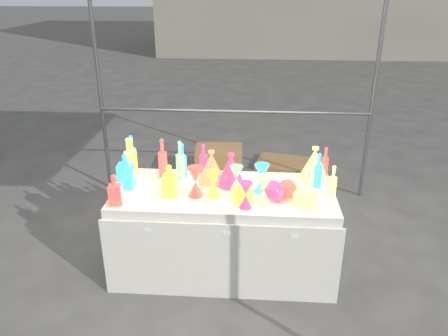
# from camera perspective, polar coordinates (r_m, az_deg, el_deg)

# --- Properties ---
(ground) EXTENTS (80.00, 80.00, 0.00)m
(ground) POSITION_cam_1_polar(r_m,az_deg,el_deg) (3.97, 0.00, -12.68)
(ground) COLOR slate
(ground) RESTS_ON ground
(display_table) EXTENTS (1.84, 0.83, 0.75)m
(display_table) POSITION_cam_1_polar(r_m,az_deg,el_deg) (3.76, -0.01, -8.14)
(display_table) COLOR white
(display_table) RESTS_ON ground
(cardboard_box_closed) EXTENTS (0.60, 0.45, 0.42)m
(cardboard_box_closed) POSITION_cam_1_polar(r_m,az_deg,el_deg) (5.51, -0.68, 0.63)
(cardboard_box_closed) COLOR #A27849
(cardboard_box_closed) RESTS_ON ground
(cardboard_box_flat) EXTENTS (0.85, 0.69, 0.06)m
(cardboard_box_flat) POSITION_cam_1_polar(r_m,az_deg,el_deg) (6.01, 7.99, 0.57)
(cardboard_box_flat) COLOR #A27849
(cardboard_box_flat) RESTS_ON ground
(bottle_0) EXTENTS (0.11, 0.11, 0.32)m
(bottle_0) POSITION_cam_1_polar(r_m,az_deg,el_deg) (3.98, -11.94, 1.81)
(bottle_0) COLOR red
(bottle_0) RESTS_ON display_table
(bottle_1) EXTENTS (0.09, 0.09, 0.34)m
(bottle_1) POSITION_cam_1_polar(r_m,az_deg,el_deg) (3.98, -11.95, 1.92)
(bottle_1) COLOR #1A902A
(bottle_1) RESTS_ON display_table
(bottle_2) EXTENTS (0.10, 0.10, 0.35)m
(bottle_2) POSITION_cam_1_polar(r_m,az_deg,el_deg) (3.81, -8.02, 1.34)
(bottle_2) COLOR orange
(bottle_2) RESTS_ON display_table
(bottle_3) EXTENTS (0.09, 0.09, 0.27)m
(bottle_3) POSITION_cam_1_polar(r_m,az_deg,el_deg) (3.87, -2.70, 1.24)
(bottle_3) COLOR #1C37A7
(bottle_3) RESTS_ON display_table
(bottle_4) EXTENTS (0.11, 0.11, 0.34)m
(bottle_4) POSITION_cam_1_polar(r_m,az_deg,el_deg) (3.89, -12.32, 1.46)
(bottle_4) COLOR #14687E
(bottle_4) RESTS_ON display_table
(bottle_5) EXTENTS (0.08, 0.08, 0.35)m
(bottle_5) POSITION_cam_1_polar(r_m,az_deg,el_deg) (3.75, -5.74, 1.06)
(bottle_5) COLOR #B5249D
(bottle_5) RESTS_ON display_table
(bottle_6) EXTENTS (0.09, 0.09, 0.31)m
(bottle_6) POSITION_cam_1_polar(r_m,az_deg,el_deg) (3.89, -12.09, 1.21)
(bottle_6) COLOR red
(bottle_6) RESTS_ON display_table
(bottle_7) EXTENTS (0.08, 0.08, 0.32)m
(bottle_7) POSITION_cam_1_polar(r_m,az_deg,el_deg) (3.77, -5.46, 0.98)
(bottle_7) COLOR #1A902A
(bottle_7) RESTS_ON display_table
(decanter_0) EXTENTS (0.11, 0.11, 0.27)m
(decanter_0) POSITION_cam_1_polar(r_m,az_deg,el_deg) (3.47, -7.12, -1.63)
(decanter_0) COLOR red
(decanter_0) RESTS_ON display_table
(decanter_1) EXTENTS (0.11, 0.11, 0.25)m
(decanter_1) POSITION_cam_1_polar(r_m,az_deg,el_deg) (3.42, -14.06, -2.73)
(decanter_1) COLOR orange
(decanter_1) RESTS_ON display_table
(decanter_2) EXTENTS (0.13, 0.13, 0.29)m
(decanter_2) POSITION_cam_1_polar(r_m,az_deg,el_deg) (3.67, -12.73, -0.35)
(decanter_2) COLOR #1A902A
(decanter_2) RESTS_ON display_table
(hourglass_0) EXTENTS (0.15, 0.15, 0.25)m
(hourglass_0) POSITION_cam_1_polar(r_m,az_deg,el_deg) (3.45, -3.75, -1.78)
(hourglass_0) COLOR orange
(hourglass_0) RESTS_ON display_table
(hourglass_1) EXTENTS (0.14, 0.14, 0.21)m
(hourglass_1) POSITION_cam_1_polar(r_m,az_deg,el_deg) (3.28, 2.87, -3.56)
(hourglass_1) COLOR #1C37A7
(hourglass_1) RESTS_ON display_table
(hourglass_2) EXTENTS (0.15, 0.15, 0.23)m
(hourglass_2) POSITION_cam_1_polar(r_m,az_deg,el_deg) (3.34, 5.21, -2.94)
(hourglass_2) COLOR #14687E
(hourglass_2) RESTS_ON display_table
(hourglass_3) EXTENTS (0.13, 0.13, 0.22)m
(hourglass_3) POSITION_cam_1_polar(r_m,az_deg,el_deg) (3.53, 1.64, -1.39)
(hourglass_3) COLOR #B5249D
(hourglass_3) RESTS_ON display_table
(hourglass_4) EXTENTS (0.13, 0.13, 0.22)m
(hourglass_4) POSITION_cam_1_polar(r_m,az_deg,el_deg) (3.44, -1.44, -2.11)
(hourglass_4) COLOR red
(hourglass_4) RESTS_ON display_table
(hourglass_5) EXTENTS (0.13, 0.13, 0.24)m
(hourglass_5) POSITION_cam_1_polar(r_m,az_deg,el_deg) (3.51, 4.93, -1.39)
(hourglass_5) COLOR #1A902A
(hourglass_5) RESTS_ON display_table
(globe_0) EXTENTS (0.18, 0.18, 0.13)m
(globe_0) POSITION_cam_1_polar(r_m,az_deg,el_deg) (3.38, 2.52, -3.46)
(globe_0) COLOR red
(globe_0) RESTS_ON display_table
(globe_1) EXTENTS (0.23, 0.23, 0.15)m
(globe_1) POSITION_cam_1_polar(r_m,az_deg,el_deg) (3.35, 10.68, -3.88)
(globe_1) COLOR #14687E
(globe_1) RESTS_ON display_table
(globe_2) EXTENTS (0.16, 0.16, 0.12)m
(globe_2) POSITION_cam_1_polar(r_m,az_deg,el_deg) (3.50, 8.27, -2.74)
(globe_2) COLOR orange
(globe_2) RESTS_ON display_table
(globe_3) EXTENTS (0.22, 0.22, 0.14)m
(globe_3) POSITION_cam_1_polar(r_m,az_deg,el_deg) (3.42, 6.36, -3.12)
(globe_3) COLOR #1C37A7
(globe_3) RESTS_ON display_table
(lampshade_1) EXTENTS (0.26, 0.26, 0.28)m
(lampshade_1) POSITION_cam_1_polar(r_m,az_deg,el_deg) (3.68, -1.65, 0.21)
(lampshade_1) COLOR yellow
(lampshade_1) RESTS_ON display_table
(lampshade_2) EXTENTS (0.30, 0.30, 0.28)m
(lampshade_2) POSITION_cam_1_polar(r_m,az_deg,el_deg) (3.62, 0.91, -0.18)
(lampshade_2) COLOR #1C37A7
(lampshade_2) RESTS_ON display_table
(lampshade_3) EXTENTS (0.30, 0.30, 0.30)m
(lampshade_3) POSITION_cam_1_polar(r_m,az_deg,el_deg) (3.80, 11.71, 0.60)
(lampshade_3) COLOR #14687E
(lampshade_3) RESTS_ON display_table
(bottle_8) EXTENTS (0.09, 0.09, 0.30)m
(bottle_8) POSITION_cam_1_polar(r_m,az_deg,el_deg) (3.66, 12.22, -0.28)
(bottle_8) COLOR #1A902A
(bottle_8) RESTS_ON display_table
(bottle_9) EXTENTS (0.06, 0.06, 0.27)m
(bottle_9) POSITION_cam_1_polar(r_m,az_deg,el_deg) (3.90, 13.07, 0.82)
(bottle_9) COLOR orange
(bottle_9) RESTS_ON display_table
(bottle_11) EXTENTS (0.08, 0.08, 0.27)m
(bottle_11) POSITION_cam_1_polar(r_m,az_deg,el_deg) (3.51, 14.02, -1.76)
(bottle_11) COLOR #14687E
(bottle_11) RESTS_ON display_table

